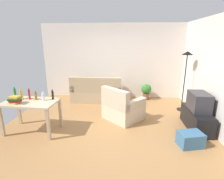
{
  "coord_description": "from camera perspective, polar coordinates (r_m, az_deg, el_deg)",
  "views": [
    {
      "loc": [
        0.47,
        -4.31,
        2.14
      ],
      "look_at": [
        0.1,
        0.5,
        0.75
      ],
      "focal_mm": 28.02,
      "sensor_mm": 36.0,
      "label": 1
    }
  ],
  "objects": [
    {
      "name": "storage_box",
      "position": [
        4.09,
        24.19,
        -14.59
      ],
      "size": [
        0.54,
        0.44,
        0.3
      ],
      "primitive_type": "cube",
      "rotation": [
        0.0,
        0.0,
        0.22
      ],
      "color": "#386084",
      "rests_on": "ground_plane"
    },
    {
      "name": "armchair",
      "position": [
        4.84,
        3.32,
        -6.06
      ],
      "size": [
        1.23,
        1.23,
        0.92
      ],
      "rotation": [
        0.0,
        0.0,
        2.41
      ],
      "color": "beige",
      "rests_on": "ground_plane"
    },
    {
      "name": "bottle_squat",
      "position": [
        4.66,
        -27.47,
        -1.43
      ],
      "size": [
        0.07,
        0.07,
        0.28
      ],
      "color": "#BCB24C",
      "rests_on": "desk"
    },
    {
      "name": "desk",
      "position": [
        4.49,
        -24.95,
        -4.85
      ],
      "size": [
        1.24,
        0.77,
        0.76
      ],
      "rotation": [
        0.0,
        0.0,
        -0.06
      ],
      "color": "#C6B28E",
      "rests_on": "ground_plane"
    },
    {
      "name": "tv",
      "position": [
        4.69,
        26.56,
        -3.58
      ],
      "size": [
        0.41,
        0.6,
        0.44
      ],
      "rotation": [
        0.0,
        0.0,
        1.57
      ],
      "color": "#2D2D33",
      "rests_on": "tv_stand"
    },
    {
      "name": "potted_plant",
      "position": [
        6.52,
        11.12,
        -0.38
      ],
      "size": [
        0.36,
        0.36,
        0.57
      ],
      "color": "brown",
      "rests_on": "ground_plane"
    },
    {
      "name": "bottle_clear",
      "position": [
        4.38,
        -21.51,
        -2.19
      ],
      "size": [
        0.07,
        0.07,
        0.21
      ],
      "color": "silver",
      "rests_on": "desk"
    },
    {
      "name": "bottle_red",
      "position": [
        4.58,
        -25.38,
        -1.48
      ],
      "size": [
        0.05,
        0.05,
        0.27
      ],
      "color": "#AD2323",
      "rests_on": "desk"
    },
    {
      "name": "book_stack",
      "position": [
        4.44,
        -29.19,
        -2.86
      ],
      "size": [
        0.28,
        0.22,
        0.18
      ],
      "color": "#B7932D",
      "rests_on": "desk"
    },
    {
      "name": "ground_plane",
      "position": [
        4.84,
        -1.66,
        -10.31
      ],
      "size": [
        5.2,
        4.4,
        0.02
      ],
      "primitive_type": "cube",
      "color": "#9E7042"
    },
    {
      "name": "wall_right",
      "position": [
        4.87,
        30.34,
        4.55
      ],
      "size": [
        0.1,
        4.4,
        2.7
      ],
      "primitive_type": "cube",
      "color": "beige",
      "rests_on": "ground_plane"
    },
    {
      "name": "bottle_amber",
      "position": [
        4.49,
        -23.6,
        -1.92
      ],
      "size": [
        0.06,
        0.06,
        0.23
      ],
      "color": "#9E6019",
      "rests_on": "desk"
    },
    {
      "name": "bottle_dark",
      "position": [
        4.39,
        -18.8,
        -1.69
      ],
      "size": [
        0.05,
        0.05,
        0.24
      ],
      "color": "black",
      "rests_on": "desk"
    },
    {
      "name": "torchiere_lamp",
      "position": [
        5.61,
        23.07,
        7.35
      ],
      "size": [
        0.32,
        0.32,
        1.81
      ],
      "color": "black",
      "rests_on": "ground_plane"
    },
    {
      "name": "tv_stand",
      "position": [
        4.85,
        25.84,
        -8.72
      ],
      "size": [
        0.44,
        1.1,
        0.48
      ],
      "rotation": [
        0.0,
        0.0,
        1.57
      ],
      "color": "black",
      "rests_on": "ground_plane"
    },
    {
      "name": "wall_rear",
      "position": [
        6.58,
        0.27,
        9.16
      ],
      "size": [
        5.2,
        0.1,
        2.7
      ],
      "primitive_type": "cube",
      "color": "silver",
      "rests_on": "ground_plane"
    },
    {
      "name": "couch",
      "position": [
        6.26,
        -5.04,
        -1.03
      ],
      "size": [
        1.74,
        0.84,
        0.92
      ],
      "rotation": [
        0.0,
        0.0,
        3.14
      ],
      "color": "tan",
      "rests_on": "ground_plane"
    },
    {
      "name": "bottle_green",
      "position": [
        4.75,
        -29.06,
        -1.2
      ],
      "size": [
        0.05,
        0.05,
        0.3
      ],
      "color": "#1E722D",
      "rests_on": "desk"
    }
  ]
}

